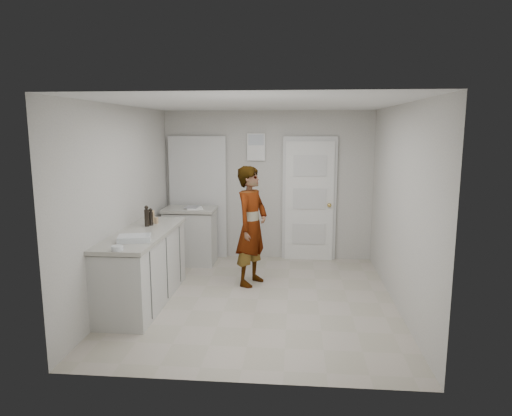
# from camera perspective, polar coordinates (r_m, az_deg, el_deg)

# --- Properties ---
(ground) EXTENTS (4.00, 4.00, 0.00)m
(ground) POSITION_cam_1_polar(r_m,az_deg,el_deg) (6.09, 0.25, -11.32)
(ground) COLOR #B0A893
(ground) RESTS_ON ground
(room_shell) EXTENTS (4.00, 4.00, 4.00)m
(room_shell) POSITION_cam_1_polar(r_m,az_deg,el_deg) (7.73, 0.18, 1.12)
(room_shell) COLOR #AFABA5
(room_shell) RESTS_ON ground
(main_counter) EXTENTS (0.64, 1.96, 0.93)m
(main_counter) POSITION_cam_1_polar(r_m,az_deg,el_deg) (6.05, -13.85, -7.47)
(main_counter) COLOR beige
(main_counter) RESTS_ON ground
(side_counter) EXTENTS (0.84, 0.61, 0.93)m
(side_counter) POSITION_cam_1_polar(r_m,az_deg,el_deg) (7.62, -8.18, -3.68)
(side_counter) COLOR beige
(side_counter) RESTS_ON ground
(person) EXTENTS (0.62, 0.73, 1.69)m
(person) POSITION_cam_1_polar(r_m,az_deg,el_deg) (6.44, -0.56, -2.26)
(person) COLOR silver
(person) RESTS_ON ground
(cake_mix_box) EXTENTS (0.11, 0.08, 0.16)m
(cake_mix_box) POSITION_cam_1_polar(r_m,az_deg,el_deg) (6.48, -13.04, -1.00)
(cake_mix_box) COLOR #A58052
(cake_mix_box) RESTS_ON main_counter
(spice_jar) EXTENTS (0.06, 0.06, 0.09)m
(spice_jar) POSITION_cam_1_polar(r_m,az_deg,el_deg) (6.37, -12.37, -1.52)
(spice_jar) COLOR tan
(spice_jar) RESTS_ON main_counter
(oil_cruet_a) EXTENTS (0.06, 0.06, 0.23)m
(oil_cruet_a) POSITION_cam_1_polar(r_m,az_deg,el_deg) (6.26, -13.00, -1.13)
(oil_cruet_a) COLOR black
(oil_cruet_a) RESTS_ON main_counter
(oil_cruet_b) EXTENTS (0.06, 0.06, 0.28)m
(oil_cruet_b) POSITION_cam_1_polar(r_m,az_deg,el_deg) (6.20, -13.50, -1.02)
(oil_cruet_b) COLOR black
(oil_cruet_b) RESTS_ON main_counter
(baking_dish) EXTENTS (0.42, 0.34, 0.06)m
(baking_dish) POSITION_cam_1_polar(r_m,az_deg,el_deg) (5.45, -14.96, -3.71)
(baking_dish) COLOR silver
(baking_dish) RESTS_ON main_counter
(egg_bowl) EXTENTS (0.13, 0.13, 0.05)m
(egg_bowl) POSITION_cam_1_polar(r_m,az_deg,el_deg) (5.09, -16.95, -4.82)
(egg_bowl) COLOR silver
(egg_bowl) RESTS_ON main_counter
(papers) EXTENTS (0.33, 0.38, 0.01)m
(papers) POSITION_cam_1_polar(r_m,az_deg,el_deg) (7.46, -7.67, -0.02)
(papers) COLOR white
(papers) RESTS_ON side_counter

